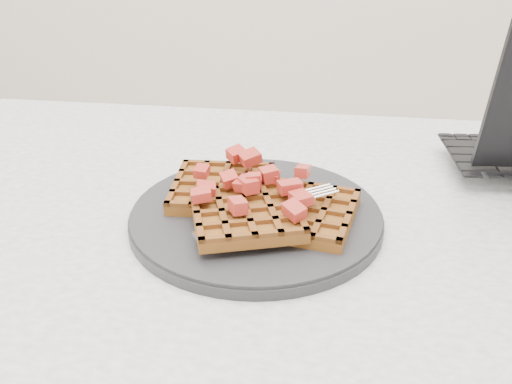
% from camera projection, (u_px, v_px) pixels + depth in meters
% --- Properties ---
extents(table, '(1.20, 0.80, 0.75)m').
position_uv_depth(table, '(311.00, 315.00, 0.69)').
color(table, white).
rests_on(table, ground).
extents(plate, '(0.29, 0.29, 0.02)m').
position_uv_depth(plate, '(256.00, 217.00, 0.66)').
color(plate, black).
rests_on(plate, table).
extents(waffles, '(0.23, 0.21, 0.03)m').
position_uv_depth(waffles, '(256.00, 203.00, 0.64)').
color(waffles, brown).
rests_on(waffles, plate).
extents(strawberry_pile, '(0.15, 0.15, 0.02)m').
position_uv_depth(strawberry_pile, '(256.00, 181.00, 0.64)').
color(strawberry_pile, maroon).
rests_on(strawberry_pile, waffles).
extents(fork, '(0.16, 0.12, 0.02)m').
position_uv_depth(fork, '(278.00, 219.00, 0.62)').
color(fork, silver).
rests_on(fork, plate).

